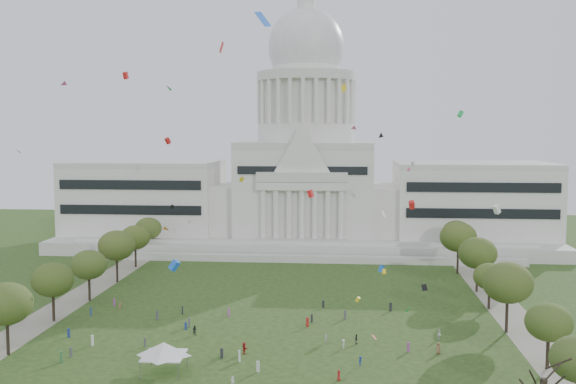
# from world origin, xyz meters

# --- Properties ---
(ground) EXTENTS (400.00, 400.00, 0.00)m
(ground) POSITION_xyz_m (0.00, 0.00, 0.00)
(ground) COLOR #264117
(ground) RESTS_ON ground
(capitol) EXTENTS (160.00, 64.50, 91.30)m
(capitol) POSITION_xyz_m (0.00, 113.59, 22.30)
(capitol) COLOR beige
(capitol) RESTS_ON ground
(path_left) EXTENTS (8.00, 160.00, 0.04)m
(path_left) POSITION_xyz_m (-48.00, 30.00, 0.02)
(path_left) COLOR gray
(path_left) RESTS_ON ground
(path_right) EXTENTS (8.00, 160.00, 0.04)m
(path_right) POSITION_xyz_m (48.00, 30.00, 0.02)
(path_right) COLOR gray
(path_right) RESTS_ON ground
(row_tree_l_1) EXTENTS (8.86, 8.86, 12.59)m
(row_tree_l_1) POSITION_xyz_m (-44.07, -2.96, 8.95)
(row_tree_l_1) COLOR black
(row_tree_l_1) RESTS_ON ground
(row_tree_r_1) EXTENTS (7.58, 7.58, 10.78)m
(row_tree_r_1) POSITION_xyz_m (46.22, -1.75, 7.66)
(row_tree_r_1) COLOR black
(row_tree_r_1) RESTS_ON ground
(row_tree_l_2) EXTENTS (8.42, 8.42, 11.97)m
(row_tree_l_2) POSITION_xyz_m (-45.04, 17.30, 8.51)
(row_tree_l_2) COLOR black
(row_tree_l_2) RESTS_ON ground
(row_tree_r_2) EXTENTS (9.55, 9.55, 13.58)m
(row_tree_r_2) POSITION_xyz_m (44.17, 17.44, 9.66)
(row_tree_r_2) COLOR black
(row_tree_r_2) RESTS_ON ground
(row_tree_l_3) EXTENTS (8.12, 8.12, 11.55)m
(row_tree_l_3) POSITION_xyz_m (-44.09, 33.92, 8.21)
(row_tree_l_3) COLOR black
(row_tree_l_3) RESTS_ON ground
(row_tree_r_3) EXTENTS (7.01, 7.01, 9.98)m
(row_tree_r_3) POSITION_xyz_m (44.40, 34.48, 7.08)
(row_tree_r_3) COLOR black
(row_tree_r_3) RESTS_ON ground
(row_tree_l_4) EXTENTS (9.29, 9.29, 13.21)m
(row_tree_l_4) POSITION_xyz_m (-44.08, 52.42, 9.39)
(row_tree_l_4) COLOR black
(row_tree_l_4) RESTS_ON ground
(row_tree_r_4) EXTENTS (9.19, 9.19, 13.06)m
(row_tree_r_4) POSITION_xyz_m (44.76, 50.04, 9.29)
(row_tree_r_4) COLOR black
(row_tree_r_4) RESTS_ON ground
(row_tree_l_5) EXTENTS (8.33, 8.33, 11.85)m
(row_tree_l_5) POSITION_xyz_m (-45.22, 71.01, 8.42)
(row_tree_l_5) COLOR black
(row_tree_l_5) RESTS_ON ground
(row_tree_r_5) EXTENTS (9.82, 9.82, 13.96)m
(row_tree_r_5) POSITION_xyz_m (43.49, 70.19, 9.93)
(row_tree_r_5) COLOR black
(row_tree_r_5) RESTS_ON ground
(row_tree_l_6) EXTENTS (8.19, 8.19, 11.64)m
(row_tree_l_6) POSITION_xyz_m (-46.87, 89.14, 8.27)
(row_tree_l_6) COLOR black
(row_tree_l_6) RESTS_ON ground
(row_tree_r_6) EXTENTS (8.42, 8.42, 11.97)m
(row_tree_r_6) POSITION_xyz_m (45.96, 88.13, 8.51)
(row_tree_r_6) COLOR black
(row_tree_r_6) RESTS_ON ground
(big_bare_tree) EXTENTS (6.00, 5.00, 12.80)m
(big_bare_tree) POSITION_xyz_m (38.00, -28.00, 8.67)
(big_bare_tree) COLOR black
(big_bare_tree) RESTS_ON ground
(event_tent) EXTENTS (9.32, 9.32, 5.04)m
(event_tent) POSITION_xyz_m (-15.12, -8.85, 3.91)
(event_tent) COLOR #4C4C4C
(event_tent) RESTS_ON ground
(person_0) EXTENTS (1.17, 1.10, 2.01)m
(person_0) POSITION_xyz_m (29.60, 3.98, 1.01)
(person_0) COLOR olive
(person_0) RESTS_ON ground
(person_2) EXTENTS (0.99, 1.08, 1.89)m
(person_2) POSITION_xyz_m (30.88, 11.92, 0.95)
(person_2) COLOR silver
(person_2) RESTS_ON ground
(person_3) EXTENTS (0.58, 1.08, 1.65)m
(person_3) POSITION_xyz_m (13.25, 5.32, 0.82)
(person_3) COLOR silver
(person_3) RESTS_ON ground
(person_4) EXTENTS (0.84, 1.13, 1.71)m
(person_4) POSITION_xyz_m (10.14, 8.42, 0.86)
(person_4) COLOR silver
(person_4) RESTS_ON ground
(person_5) EXTENTS (1.62, 2.01, 2.04)m
(person_5) POSITION_xyz_m (-3.77, 1.06, 1.02)
(person_5) COLOR #B21E1E
(person_5) RESTS_ON ground
(person_6) EXTENTS (0.61, 0.85, 1.63)m
(person_6) POSITION_xyz_m (12.62, -9.87, 0.82)
(person_6) COLOR #B21E1E
(person_6) RESTS_ON ground
(person_7) EXTENTS (0.75, 0.68, 1.67)m
(person_7) POSITION_xyz_m (-3.28, -13.86, 0.84)
(person_7) COLOR silver
(person_7) RESTS_ON ground
(person_8) EXTENTS (1.04, 0.86, 1.84)m
(person_8) POSITION_xyz_m (-14.70, 10.84, 0.92)
(person_8) COLOR #26262B
(person_8) RESTS_ON ground
(person_9) EXTENTS (0.93, 1.14, 1.57)m
(person_9) POSITION_xyz_m (16.09, -3.06, 0.78)
(person_9) COLOR navy
(person_9) RESTS_ON ground
(person_10) EXTENTS (0.61, 1.07, 1.78)m
(person_10) POSITION_xyz_m (15.57, 8.13, 0.89)
(person_10) COLOR #26262B
(person_10) RESTS_ON ground
(distant_crowd) EXTENTS (64.25, 40.38, 1.93)m
(distant_crowd) POSITION_xyz_m (-12.46, 13.05, 0.88)
(distant_crowd) COLOR #4C4C51
(distant_crowd) RESTS_ON ground
(kite_swarm) EXTENTS (79.02, 103.80, 60.08)m
(kite_swarm) POSITION_xyz_m (3.14, 6.75, 30.40)
(kite_swarm) COLOR #E54C8C
(kite_swarm) RESTS_ON ground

